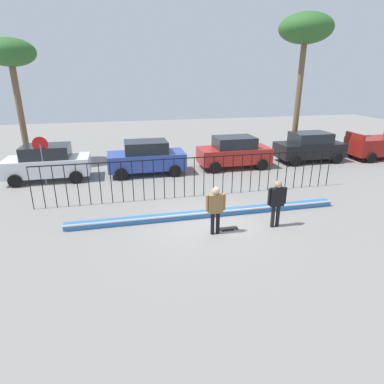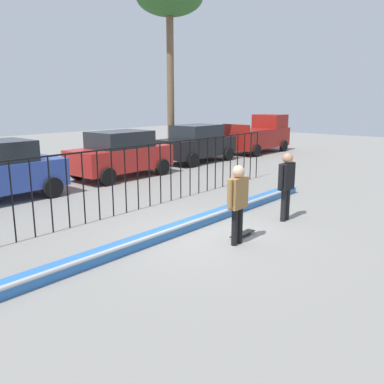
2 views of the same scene
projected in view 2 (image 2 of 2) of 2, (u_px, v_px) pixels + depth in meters
name	position (u px, v px, depth m)	size (l,w,h in m)	color
ground_plane	(207.00, 233.00, 9.92)	(60.00, 60.00, 0.00)	gray
bowl_coping_ledge	(189.00, 224.00, 10.24)	(11.00, 0.41, 0.27)	#2D6BB7
perimeter_fence	(125.00, 173.00, 11.48)	(14.04, 0.04, 1.88)	black
skateboarder	(238.00, 198.00, 8.96)	(0.72, 0.27, 1.78)	black
skateboard	(243.00, 234.00, 9.69)	(0.80, 0.20, 0.07)	black
camera_operator	(286.00, 180.00, 10.75)	(0.73, 0.27, 1.81)	black
parked_car_red	(121.00, 154.00, 16.86)	(4.30, 2.12, 1.90)	#B2231E
parked_car_black	(197.00, 143.00, 21.01)	(4.30, 2.12, 1.90)	black
pickup_truck	(259.00, 135.00, 24.92)	(4.70, 2.12, 2.24)	maroon
palm_tree_tall	(170.00, 1.00, 20.23)	(3.32, 3.32, 8.99)	brown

